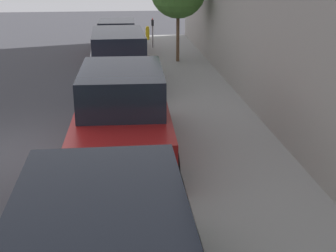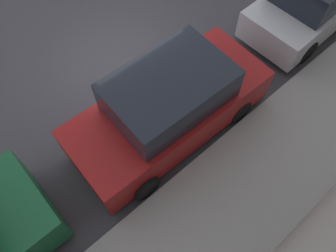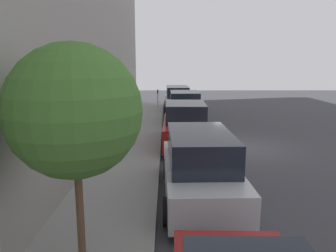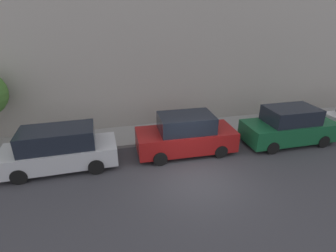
% 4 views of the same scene
% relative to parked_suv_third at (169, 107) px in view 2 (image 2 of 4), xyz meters
% --- Properties ---
extents(ground_plane, '(60.00, 60.00, 0.00)m').
position_rel_parked_suv_third_xyz_m(ground_plane, '(-2.39, 0.24, -0.93)').
color(ground_plane, '#38383D').
extents(sidewalk, '(2.52, 32.00, 0.15)m').
position_rel_parked_suv_third_xyz_m(sidewalk, '(2.37, 0.24, -0.86)').
color(sidewalk, gray).
rests_on(sidewalk, ground_plane).
extents(parked_suv_third, '(2.08, 4.85, 1.98)m').
position_rel_parked_suv_third_xyz_m(parked_suv_third, '(0.00, 0.00, 0.00)').
color(parked_suv_third, maroon).
rests_on(parked_suv_third, ground_plane).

